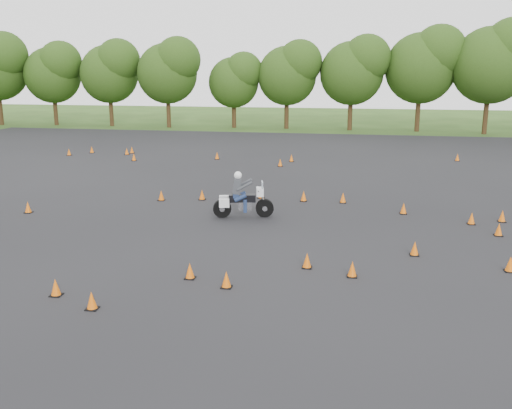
% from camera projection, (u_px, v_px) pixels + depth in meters
% --- Properties ---
extents(ground, '(140.00, 140.00, 0.00)m').
position_uv_depth(ground, '(232.00, 275.00, 16.90)').
color(ground, '#2D5119').
rests_on(ground, ground).
extents(asphalt_pad, '(62.00, 62.00, 0.00)m').
position_uv_depth(asphalt_pad, '(265.00, 222.00, 22.64)').
color(asphalt_pad, black).
rests_on(asphalt_pad, ground).
extents(treeline, '(86.87, 32.54, 11.07)m').
position_uv_depth(treeline, '(358.00, 82.00, 48.72)').
color(treeline, '#253F12').
rests_on(treeline, ground).
extents(traffic_cones, '(36.57, 33.41, 0.45)m').
position_uv_depth(traffic_cones, '(269.00, 216.00, 22.70)').
color(traffic_cones, '#E05F09').
rests_on(traffic_cones, asphalt_pad).
extents(rider_grey, '(2.58, 1.28, 1.91)m').
position_uv_depth(rider_grey, '(243.00, 194.00, 23.15)').
color(rider_grey, '#37393D').
rests_on(rider_grey, ground).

